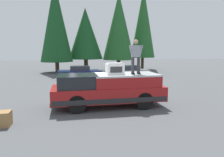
{
  "coord_description": "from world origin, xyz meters",
  "views": [
    {
      "loc": [
        -10.91,
        1.69,
        2.91
      ],
      "look_at": [
        0.06,
        -0.57,
        1.35
      ],
      "focal_mm": 34.66,
      "sensor_mm": 36.0,
      "label": 1
    }
  ],
  "objects": [
    {
      "name": "person_on_truck_bed",
      "position": [
        -0.68,
        -1.61,
        2.55
      ],
      "size": [
        0.29,
        0.72,
        1.69
      ],
      "color": "#333338",
      "rests_on": "pickup_truck"
    },
    {
      "name": "compressor_unit",
      "position": [
        -0.58,
        -0.58,
        1.93
      ],
      "size": [
        0.65,
        0.84,
        0.56
      ],
      "color": "white",
      "rests_on": "pickup_truck"
    },
    {
      "name": "ground_plane",
      "position": [
        0.0,
        0.0,
        0.0
      ],
      "size": [
        90.0,
        90.0,
        0.0
      ],
      "primitive_type": "plane",
      "color": "#4C4F51"
    },
    {
      "name": "conifer_center_right",
      "position": [
        16.18,
        2.94,
        6.02
      ],
      "size": [
        3.85,
        3.85,
        10.74
      ],
      "color": "#4C3826",
      "rests_on": "ground"
    },
    {
      "name": "parked_car_navy",
      "position": [
        10.87,
        0.58,
        0.58
      ],
      "size": [
        1.64,
        4.1,
        1.16
      ],
      "color": "navy",
      "rests_on": "ground"
    },
    {
      "name": "pickup_truck",
      "position": [
        -0.44,
        -0.27,
        0.87
      ],
      "size": [
        2.01,
        5.54,
        1.65
      ],
      "color": "maroon",
      "rests_on": "ground"
    },
    {
      "name": "conifer_far_left",
      "position": [
        17.82,
        -8.57,
        6.37
      ],
      "size": [
        3.29,
        3.29,
        11.1
      ],
      "color": "#4C3826",
      "rests_on": "ground"
    },
    {
      "name": "parked_car_grey",
      "position": [
        10.42,
        -4.47,
        0.58
      ],
      "size": [
        1.64,
        4.1,
        1.16
      ],
      "color": "gray",
      "rests_on": "ground"
    },
    {
      "name": "conifer_left",
      "position": [
        16.97,
        -4.95,
        5.71
      ],
      "size": [
        4.16,
        4.16,
        10.01
      ],
      "color": "#4C3826",
      "rests_on": "ground"
    },
    {
      "name": "conifer_center_left",
      "position": [
        17.47,
        -0.68,
        4.78
      ],
      "size": [
        4.38,
        4.38,
        8.03
      ],
      "color": "#4C3826",
      "rests_on": "ground"
    },
    {
      "name": "wooden_crate",
      "position": [
        -2.39,
        4.14,
        0.28
      ],
      "size": [
        0.56,
        0.56,
        0.56
      ],
      "primitive_type": "cube",
      "color": "olive",
      "rests_on": "ground"
    }
  ]
}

